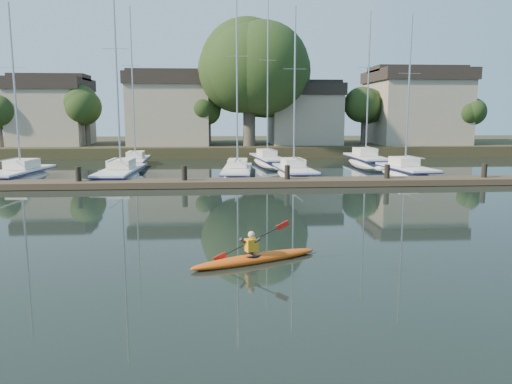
{
  "coord_description": "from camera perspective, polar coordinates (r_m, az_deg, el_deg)",
  "views": [
    {
      "loc": [
        -0.93,
        -14.86,
        4.21
      ],
      "look_at": [
        0.44,
        4.12,
        1.2
      ],
      "focal_mm": 35.0,
      "sensor_mm": 36.0,
      "label": 1
    }
  ],
  "objects": [
    {
      "name": "sailboat_7",
      "position": [
        43.23,
        12.48,
        2.92
      ],
      "size": [
        2.43,
        8.61,
        13.82
      ],
      "rotation": [
        0.0,
        0.0,
        0.02
      ],
      "color": "white",
      "rests_on": "ground"
    },
    {
      "name": "sailboat_2",
      "position": [
        33.85,
        -2.15,
        1.55
      ],
      "size": [
        2.59,
        8.36,
        13.63
      ],
      "rotation": [
        0.0,
        0.0,
        -0.08
      ],
      "color": "white",
      "rests_on": "ground"
    },
    {
      "name": "sailboat_6",
      "position": [
        42.84,
        1.38,
        3.12
      ],
      "size": [
        3.03,
        9.43,
        14.73
      ],
      "rotation": [
        0.0,
        0.0,
        0.12
      ],
      "color": "white",
      "rests_on": "ground"
    },
    {
      "name": "kayak",
      "position": [
        14.37,
        -0.13,
        -7.41
      ],
      "size": [
        3.87,
        2.14,
        1.28
      ],
      "rotation": [
        0.0,
        0.0,
        0.43
      ],
      "color": "#D15210",
      "rests_on": "ground"
    },
    {
      "name": "ground",
      "position": [
        15.48,
        -0.54,
        -6.8
      ],
      "size": [
        160.0,
        160.0,
        0.0
      ],
      "primitive_type": "plane",
      "color": "black",
      "rests_on": "ground"
    },
    {
      "name": "sailboat_0",
      "position": [
        35.63,
        -25.37,
        1.01
      ],
      "size": [
        3.01,
        7.95,
        12.32
      ],
      "rotation": [
        0.0,
        0.0,
        -0.11
      ],
      "color": "white",
      "rests_on": "ground"
    },
    {
      "name": "sailboat_5",
      "position": [
        41.9,
        -13.62,
        2.74
      ],
      "size": [
        2.3,
        8.35,
        13.7
      ],
      "rotation": [
        0.0,
        0.0,
        0.05
      ],
      "color": "white",
      "rests_on": "ground"
    },
    {
      "name": "sailboat_1",
      "position": [
        33.65,
        -15.24,
        1.16
      ],
      "size": [
        2.4,
        8.76,
        14.23
      ],
      "rotation": [
        0.0,
        0.0,
        -0.03
      ],
      "color": "white",
      "rests_on": "ground"
    },
    {
      "name": "dock",
      "position": [
        29.15,
        -2.27,
        1.09
      ],
      "size": [
        34.0,
        2.0,
        1.8
      ],
      "color": "#473628",
      "rests_on": "ground"
    },
    {
      "name": "sailboat_4",
      "position": [
        35.79,
        16.76,
        1.54
      ],
      "size": [
        2.83,
        7.23,
        11.98
      ],
      "rotation": [
        0.0,
        0.0,
        0.1
      ],
      "color": "white",
      "rests_on": "ground"
    },
    {
      "name": "shore",
      "position": [
        55.22,
        -1.51,
        7.97
      ],
      "size": [
        90.0,
        25.25,
        12.75
      ],
      "color": "#2A3219",
      "rests_on": "ground"
    },
    {
      "name": "sailboat_3",
      "position": [
        33.96,
        4.39,
        1.53
      ],
      "size": [
        2.56,
        7.78,
        12.35
      ],
      "rotation": [
        0.0,
        0.0,
        0.07
      ],
      "color": "white",
      "rests_on": "ground"
    }
  ]
}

